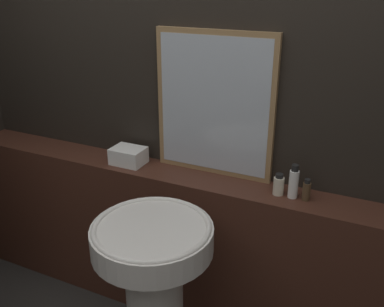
{
  "coord_description": "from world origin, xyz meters",
  "views": [
    {
      "loc": [
        0.81,
        -0.67,
        1.84
      ],
      "look_at": [
        0.03,
        0.98,
        1.07
      ],
      "focal_mm": 40.0,
      "sensor_mm": 36.0,
      "label": 1
    }
  ],
  "objects": [
    {
      "name": "towel_stack",
      "position": [
        -0.41,
        1.1,
        0.93
      ],
      "size": [
        0.18,
        0.13,
        0.09
      ],
      "color": "white",
      "rests_on": "vanity_counter"
    },
    {
      "name": "lotion_bottle",
      "position": [
        0.54,
        1.1,
        0.93
      ],
      "size": [
        0.04,
        0.04,
        0.1
      ],
      "color": "#4C3823",
      "rests_on": "vanity_counter"
    },
    {
      "name": "wall_back",
      "position": [
        0.0,
        1.24,
        1.25
      ],
      "size": [
        8.0,
        0.06,
        2.5
      ],
      "color": "black",
      "rests_on": "ground_plane"
    },
    {
      "name": "shampoo_bottle",
      "position": [
        0.42,
        1.1,
        0.93
      ],
      "size": [
        0.05,
        0.05,
        0.1
      ],
      "color": "beige",
      "rests_on": "vanity_counter"
    },
    {
      "name": "conditioner_bottle",
      "position": [
        0.48,
        1.1,
        0.96
      ],
      "size": [
        0.04,
        0.04,
        0.16
      ],
      "color": "white",
      "rests_on": "vanity_counter"
    },
    {
      "name": "mirror",
      "position": [
        0.05,
        1.19,
        1.25
      ],
      "size": [
        0.61,
        0.03,
        0.72
      ],
      "color": "#937047",
      "rests_on": "vanity_counter"
    },
    {
      "name": "vanity_counter",
      "position": [
        0.0,
        1.1,
        0.44
      ],
      "size": [
        2.92,
        0.23,
        0.89
      ],
      "color": "#422319",
      "rests_on": "ground_plane"
    },
    {
      "name": "pedestal_sink",
      "position": [
        0.03,
        0.6,
        0.58
      ],
      "size": [
        0.51,
        0.51,
        0.9
      ],
      "color": "silver",
      "rests_on": "ground_plane"
    }
  ]
}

